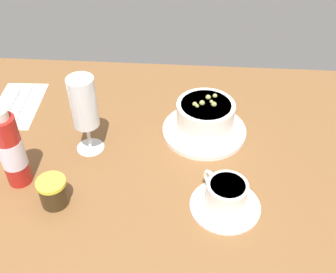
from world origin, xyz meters
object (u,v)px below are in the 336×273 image
jam_jar (53,192)px  cutlery_setting (16,106)px  wine_glass (84,106)px  porridge_bowl (205,119)px  coffee_cup (226,197)px  sauce_bottle_red (11,151)px

jam_jar → cutlery_setting: bearing=-58.2°
cutlery_setting → wine_glass: size_ratio=1.09×
porridge_bowl → wine_glass: wine_glass is taller
coffee_cup → jam_jar: size_ratio=2.33×
cutlery_setting → sauce_bottle_red: (-9.98, 25.25, 8.20)cm
wine_glass → jam_jar: (3.52, 16.40, -8.92)cm
porridge_bowl → cutlery_setting: size_ratio=0.98×
cutlery_setting → wine_glass: wine_glass is taller
porridge_bowl → wine_glass: size_ratio=1.06×
cutlery_setting → coffee_cup: size_ratio=1.45×
cutlery_setting → coffee_cup: coffee_cup is taller
wine_glass → sauce_bottle_red: (12.48, 11.05, -3.49)cm
wine_glass → sauce_bottle_red: wine_glass is taller
jam_jar → sauce_bottle_red: (8.96, -5.35, 5.43)cm
cutlery_setting → wine_glass: bearing=147.7°
jam_jar → sauce_bottle_red: size_ratio=0.33×
coffee_cup → wine_glass: bearing=-26.5°
coffee_cup → jam_jar: 33.67cm
cutlery_setting → jam_jar: 36.10cm
porridge_bowl → wine_glass: bearing=15.7°
cutlery_setting → jam_jar: (-18.95, 30.60, 2.77)cm
wine_glass → jam_jar: size_ratio=3.12×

